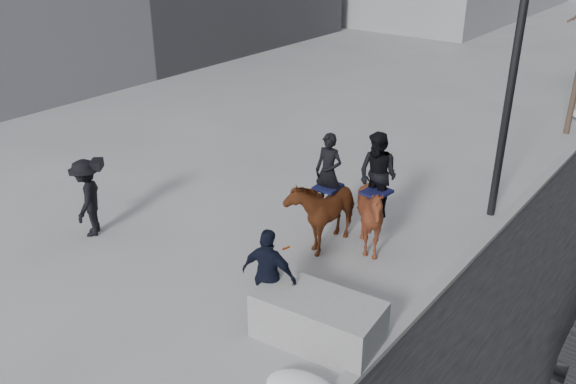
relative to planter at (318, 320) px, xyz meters
The scene contains 8 objects.
ground 2.16m from the planter, 163.28° to the left, with size 120.00×120.00×0.00m, color gray.
curb 10.66m from the planter, 84.76° to the left, with size 0.25×90.00×0.12m, color gray.
planter is the anchor object (origin of this frame).
mounted_left 3.40m from the planter, 123.13° to the left, with size 0.96×1.92×2.43m.
mounted_right 3.23m from the planter, 104.69° to the left, with size 1.51×1.67×2.60m.
feeder 1.13m from the planter, behind, with size 1.09×0.95×1.75m.
camera_crew 6.11m from the planter, behind, with size 1.23×1.29×1.75m.
snow_piles 7.74m from the planter, 85.01° to the left, with size 1.38×17.22×0.35m.
Camera 1 is at (6.66, -7.39, 6.63)m, focal length 38.00 mm.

